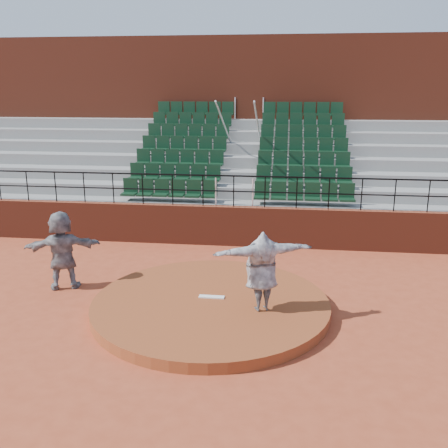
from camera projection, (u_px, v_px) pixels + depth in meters
The scene contains 9 objects.
ground at pixel (211, 310), 11.65m from camera, with size 90.00×90.00×0.00m, color #A64225.
pitchers_mound at pixel (211, 305), 11.62m from camera, with size 5.50×5.50×0.25m, color brown.
pitching_rubber at pixel (212, 297), 11.72m from camera, with size 0.60×0.15×0.03m, color white.
boundary_wall at pixel (234, 226), 16.26m from camera, with size 24.00×0.30×1.30m, color maroon.
wall_railing at pixel (234, 184), 15.89m from camera, with size 24.04×0.05×1.03m.
seating_deck at pixel (243, 182), 19.54m from camera, with size 24.00×5.97×4.63m.
press_box_facade at pixel (251, 120), 22.75m from camera, with size 24.00×3.00×7.10m, color maroon.
pitcher at pixel (262, 271), 10.88m from camera, with size 2.22×0.60×1.80m, color black.
fielder at pixel (62, 250), 12.68m from camera, with size 1.90×0.60×2.05m, color black.
Camera 1 is at (1.64, -10.57, 5.04)m, focal length 40.00 mm.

